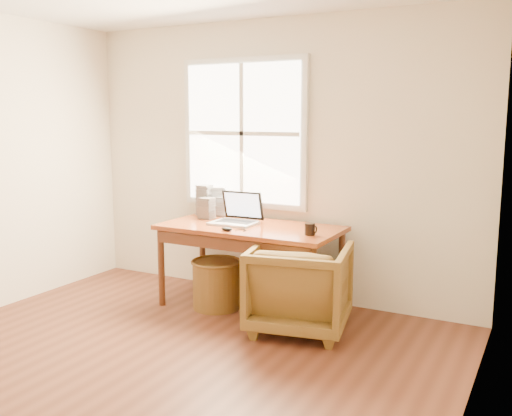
{
  "coord_description": "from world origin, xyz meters",
  "views": [
    {
      "loc": [
        2.38,
        -2.57,
        1.72
      ],
      "look_at": [
        0.14,
        1.65,
        0.94
      ],
      "focal_mm": 40.0,
      "sensor_mm": 36.0,
      "label": 1
    }
  ],
  "objects": [
    {
      "name": "cd_stack_a",
      "position": [
        -0.54,
        2.14,
        0.89
      ],
      "size": [
        0.17,
        0.16,
        0.28
      ],
      "primitive_type": "cube",
      "rotation": [
        0.0,
        0.0,
        0.3
      ],
      "color": "silver",
      "rests_on": "desk"
    },
    {
      "name": "desk",
      "position": [
        0.0,
        1.8,
        0.73
      ],
      "size": [
        1.6,
        0.8,
        0.04
      ],
      "primitive_type": "cube",
      "color": "brown",
      "rests_on": "room_shell"
    },
    {
      "name": "room_shell",
      "position": [
        -0.02,
        0.16,
        1.32
      ],
      "size": [
        4.04,
        4.54,
        2.64
      ],
      "color": "brown",
      "rests_on": "ground"
    },
    {
      "name": "coffee_mug",
      "position": [
        0.62,
        1.68,
        0.8
      ],
      "size": [
        0.1,
        0.1,
        0.1
      ],
      "primitive_type": "cylinder",
      "rotation": [
        0.0,
        0.0,
        0.11
      ],
      "color": "black",
      "rests_on": "desk"
    },
    {
      "name": "cd_stack_b",
      "position": [
        -0.54,
        1.91,
        0.85
      ],
      "size": [
        0.13,
        0.12,
        0.2
      ],
      "primitive_type": "cube",
      "rotation": [
        0.0,
        0.0,
        -0.01
      ],
      "color": "#29292E",
      "rests_on": "desk"
    },
    {
      "name": "cd_stack_d",
      "position": [
        -0.5,
        2.12,
        0.84
      ],
      "size": [
        0.16,
        0.14,
        0.19
      ],
      "primitive_type": "cube",
      "rotation": [
        0.0,
        0.0,
        0.1
      ],
      "color": "silver",
      "rests_on": "desk"
    },
    {
      "name": "mouse",
      "position": [
        -0.07,
        1.5,
        0.77
      ],
      "size": [
        0.1,
        0.06,
        0.03
      ],
      "primitive_type": "ellipsoid",
      "rotation": [
        0.0,
        0.0,
        0.04
      ],
      "color": "black",
      "rests_on": "desk"
    },
    {
      "name": "wicker_stool",
      "position": [
        -0.26,
        1.63,
        0.21
      ],
      "size": [
        0.52,
        0.52,
        0.43
      ],
      "primitive_type": "cylinder",
      "rotation": [
        0.0,
        0.0,
        0.25
      ],
      "color": "brown",
      "rests_on": "room_shell"
    },
    {
      "name": "cd_stack_c",
      "position": [
        -0.65,
        2.06,
        0.9
      ],
      "size": [
        0.14,
        0.12,
        0.3
      ],
      "primitive_type": "cube",
      "rotation": [
        0.0,
        0.0,
        -0.03
      ],
      "color": "#90909C",
      "rests_on": "desk"
    },
    {
      "name": "armchair",
      "position": [
        0.62,
        1.49,
        0.36
      ],
      "size": [
        0.9,
        0.92,
        0.71
      ],
      "primitive_type": "imported",
      "rotation": [
        0.0,
        0.0,
        3.34
      ],
      "color": "brown",
      "rests_on": "room_shell"
    },
    {
      "name": "laptop",
      "position": [
        -0.16,
        1.78,
        0.91
      ],
      "size": [
        0.43,
        0.45,
        0.31
      ],
      "primitive_type": null,
      "rotation": [
        0.0,
        0.0,
        0.02
      ],
      "color": "#B3B6BA",
      "rests_on": "desk"
    }
  ]
}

